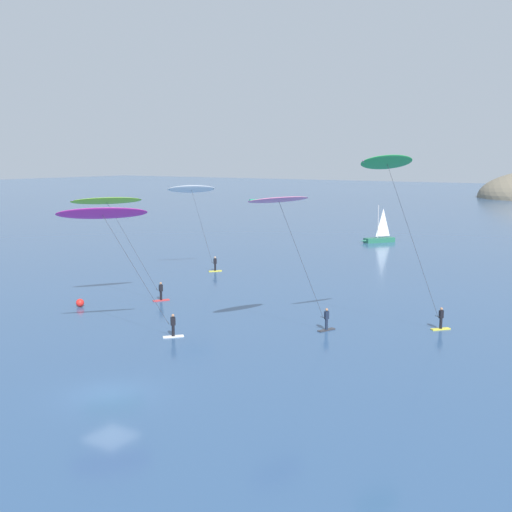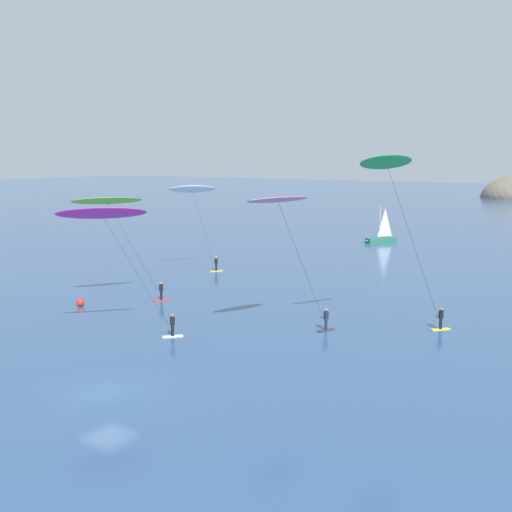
{
  "view_description": "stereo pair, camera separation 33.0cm",
  "coord_description": "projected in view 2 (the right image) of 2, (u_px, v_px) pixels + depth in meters",
  "views": [
    {
      "loc": [
        25.31,
        -23.56,
        12.93
      ],
      "look_at": [
        -4.3,
        20.99,
        4.62
      ],
      "focal_mm": 45.0,
      "sensor_mm": 36.0,
      "label": 1
    },
    {
      "loc": [
        25.59,
        -23.38,
        12.93
      ],
      "look_at": [
        -4.3,
        20.99,
        4.62
      ],
      "focal_mm": 45.0,
      "sensor_mm": 36.0,
      "label": 2
    }
  ],
  "objects": [
    {
      "name": "ground_plane",
      "position": [
        108.0,
        394.0,
        35.27
      ],
      "size": [
        600.0,
        600.0,
        0.0
      ],
      "primitive_type": "plane",
      "color": "#2D4C75"
    },
    {
      "name": "kitesurfer_magenta",
      "position": [
        106.0,
        221.0,
        44.03
      ],
      "size": [
        6.26,
        7.03,
        9.61
      ],
      "color": "silver",
      "rests_on": "ground"
    },
    {
      "name": "marker_buoy",
      "position": [
        80.0,
        303.0,
        55.85
      ],
      "size": [
        0.7,
        0.7,
        0.7
      ],
      "primitive_type": "sphere",
      "color": "red",
      "rests_on": "ground"
    },
    {
      "name": "kitesurfer_white",
      "position": [
        195.0,
        196.0,
        71.07
      ],
      "size": [
        4.46,
        5.07,
        9.89
      ],
      "color": "yellow",
      "rests_on": "ground"
    },
    {
      "name": "kitesurfer_green",
      "position": [
        391.0,
        176.0,
        43.9
      ],
      "size": [
        4.84,
        8.33,
        13.14
      ],
      "color": "yellow",
      "rests_on": "ground"
    },
    {
      "name": "kitesurfer_lime",
      "position": [
        110.0,
        207.0,
        55.18
      ],
      "size": [
        5.39,
        7.6,
        9.6
      ],
      "color": "red",
      "rests_on": "ground"
    },
    {
      "name": "kitesurfer_pink",
      "position": [
        282.0,
        209.0,
        44.16
      ],
      "size": [
        3.64,
        7.91,
        10.33
      ],
      "color": "#2D2D33",
      "rests_on": "ground"
    },
    {
      "name": "sailboat_near",
      "position": [
        379.0,
        238.0,
        97.46
      ],
      "size": [
        4.16,
        5.44,
        5.7
      ],
      "color": "#23664C",
      "rests_on": "ground"
    }
  ]
}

